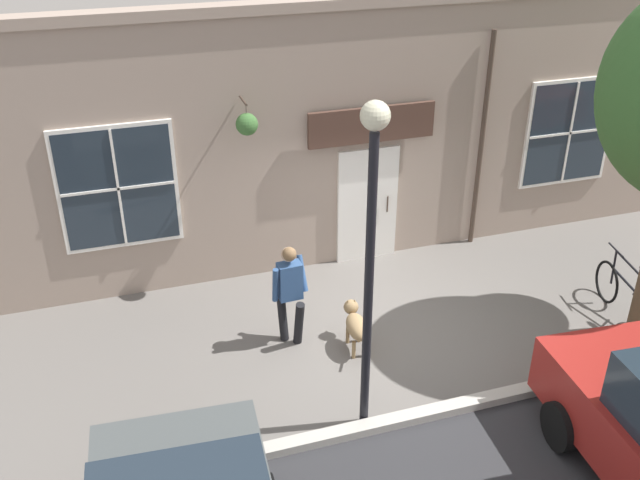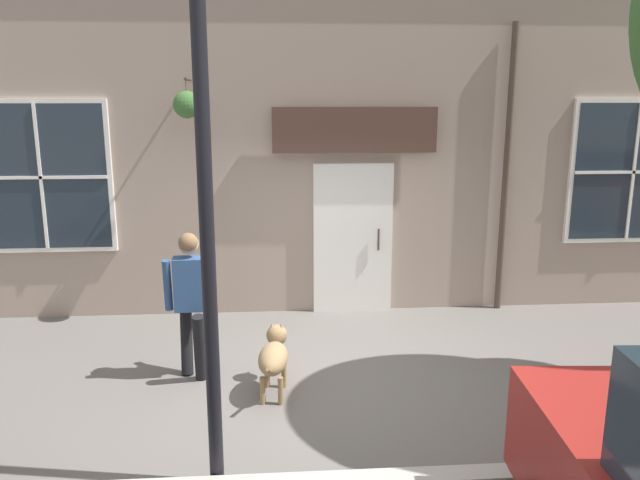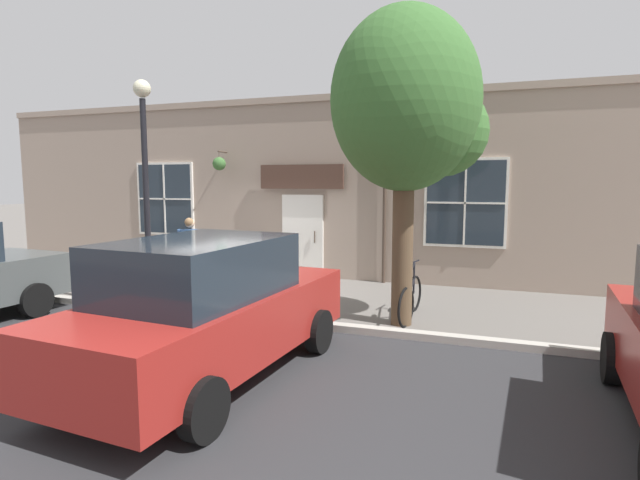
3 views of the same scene
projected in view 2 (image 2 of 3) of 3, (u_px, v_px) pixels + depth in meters
ground_plane at (332, 378)px, 6.78m from camera, size 90.00×90.00×0.00m
storefront_facade at (318, 149)px, 8.54m from camera, size 0.95×18.00×4.54m
pedestrian_walking at (191, 293)px, 6.60m from camera, size 0.57×0.55×1.62m
dog_on_leash at (274, 355)px, 6.36m from camera, size 1.03×0.36×0.65m
street_lamp at (202, 118)px, 4.29m from camera, size 0.32×0.32×4.28m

